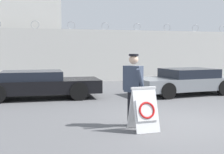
# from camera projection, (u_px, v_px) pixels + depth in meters

# --- Properties ---
(ground_plane) EXTENTS (90.00, 90.00, 0.00)m
(ground_plane) POSITION_uv_depth(u_px,v_px,m) (179.00, 123.00, 8.27)
(ground_plane) COLOR #5B5B5E
(perimeter_wall) EXTENTS (36.00, 0.30, 3.58)m
(perimeter_wall) POSITION_uv_depth(u_px,v_px,m) (89.00, 56.00, 18.77)
(perimeter_wall) COLOR silver
(perimeter_wall) RESTS_ON ground_plane
(barricade_sign) EXTENTS (0.64, 0.67, 1.06)m
(barricade_sign) POSITION_uv_depth(u_px,v_px,m) (144.00, 109.00, 7.42)
(barricade_sign) COLOR white
(barricade_sign) RESTS_ON ground_plane
(security_guard) EXTENTS (0.48, 0.68, 1.83)m
(security_guard) POSITION_uv_depth(u_px,v_px,m) (133.00, 86.00, 7.87)
(security_guard) COLOR black
(security_guard) RESTS_ON ground_plane
(parked_car_front_coupe) EXTENTS (4.89, 2.13, 1.09)m
(parked_car_front_coupe) POSITION_uv_depth(u_px,v_px,m) (37.00, 84.00, 12.31)
(parked_car_front_coupe) COLOR black
(parked_car_front_coupe) RESTS_ON ground_plane
(parked_car_rear_sedan) EXTENTS (4.57, 2.28, 1.11)m
(parked_car_rear_sedan) POSITION_uv_depth(u_px,v_px,m) (185.00, 81.00, 13.48)
(parked_car_rear_sedan) COLOR black
(parked_car_rear_sedan) RESTS_ON ground_plane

